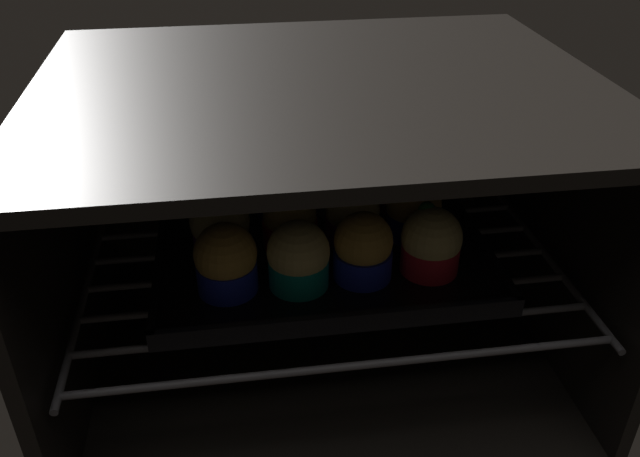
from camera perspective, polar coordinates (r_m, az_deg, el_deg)
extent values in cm
cube|color=black|center=(88.23, 0.06, -10.17)|extent=(59.00, 47.00, 1.50)
cube|color=black|center=(69.71, 0.08, 12.10)|extent=(59.00, 47.00, 1.50)
cube|color=black|center=(97.36, -1.89, 6.71)|extent=(59.00, 1.50, 34.00)
cube|color=black|center=(79.27, -20.97, -1.92)|extent=(1.50, 47.00, 34.00)
cube|color=black|center=(85.92, 19.40, 1.13)|extent=(1.50, 47.00, 34.00)
cylinder|color=#4C494C|center=(64.74, 2.56, -11.83)|extent=(54.00, 0.80, 0.80)
cylinder|color=#4C494C|center=(68.70, 1.73, -8.74)|extent=(54.00, 0.80, 0.80)
cylinder|color=#4C494C|center=(72.85, 1.00, -6.00)|extent=(54.00, 0.80, 0.80)
cylinder|color=#4C494C|center=(77.16, 0.36, -3.56)|extent=(54.00, 0.80, 0.80)
cylinder|color=#4C494C|center=(81.60, -0.21, -1.38)|extent=(54.00, 0.80, 0.80)
cylinder|color=#4C494C|center=(86.16, -0.72, 0.58)|extent=(54.00, 0.80, 0.80)
cylinder|color=#4C494C|center=(90.81, -1.18, 2.33)|extent=(54.00, 0.80, 0.80)
cylinder|color=#4C494C|center=(95.54, -1.59, 3.92)|extent=(54.00, 0.80, 0.80)
cylinder|color=#4C494C|center=(80.70, -19.31, -3.85)|extent=(0.80, 42.00, 0.80)
cylinder|color=#4C494C|center=(86.85, 17.98, -0.87)|extent=(0.80, 42.00, 0.80)
cube|color=black|center=(79.33, 0.00, -1.58)|extent=(38.33, 30.70, 1.20)
cube|color=black|center=(66.79, 1.87, -7.78)|extent=(38.33, 0.80, 1.00)
cube|color=black|center=(91.56, -1.35, 4.09)|extent=(38.33, 0.80, 1.00)
cube|color=black|center=(78.69, -13.66, -1.95)|extent=(0.80, 30.70, 1.00)
cube|color=black|center=(83.12, 12.91, 0.11)|extent=(0.80, 30.70, 1.00)
cylinder|color=#1928B7|center=(71.23, -8.02, -4.10)|extent=(6.51, 6.51, 3.30)
sphere|color=gold|center=(69.60, -8.19, -2.18)|extent=(6.71, 6.71, 6.71)
sphere|color=#1E6023|center=(67.67, -7.50, -1.15)|extent=(1.73, 1.73, 1.73)
cylinder|color=#0C8C84|center=(71.23, -1.85, -3.75)|extent=(6.51, 6.51, 3.30)
sphere|color=#E0CC7A|center=(69.74, -1.89, -2.00)|extent=(6.77, 6.77, 6.77)
cylinder|color=#1928B7|center=(72.65, 3.69, -3.01)|extent=(6.51, 6.51, 3.30)
sphere|color=gold|center=(71.02, 3.77, -1.08)|extent=(6.45, 6.45, 6.45)
cylinder|color=red|center=(74.49, 9.45, -2.46)|extent=(6.51, 6.51, 3.30)
sphere|color=#E0CC7A|center=(73.05, 9.63, -0.74)|extent=(6.75, 6.75, 6.75)
sphere|color=#19511E|center=(72.72, 9.23, 1.58)|extent=(1.93, 1.93, 1.93)
cylinder|color=#7A238C|center=(77.69, -8.53, -0.80)|extent=(6.51, 6.51, 3.30)
sphere|color=#E0CC7A|center=(76.48, -8.67, 0.66)|extent=(6.93, 6.93, 6.93)
cylinder|color=red|center=(77.96, -2.60, -0.31)|extent=(6.51, 6.51, 3.30)
sphere|color=gold|center=(76.72, -2.65, 1.20)|extent=(6.30, 6.30, 6.30)
cylinder|color=#7A238C|center=(78.87, 2.79, 0.09)|extent=(6.51, 6.51, 3.30)
sphere|color=#E0CC7A|center=(77.68, 2.84, 1.55)|extent=(6.43, 6.43, 6.43)
cylinder|color=#1928B7|center=(80.45, 7.98, 0.49)|extent=(6.51, 6.51, 3.30)
sphere|color=gold|center=(79.20, 8.11, 2.03)|extent=(6.63, 6.63, 6.63)
sphere|color=#1E6023|center=(78.05, 9.15, 3.45)|extent=(1.77, 1.77, 1.77)
cylinder|color=#0C8C84|center=(83.96, -8.33, 1.89)|extent=(6.51, 6.51, 3.30)
sphere|color=gold|center=(82.56, -8.48, 3.65)|extent=(6.94, 6.94, 6.94)
sphere|color=#28702D|center=(82.16, -7.99, 5.41)|extent=(2.54, 2.54, 2.54)
cylinder|color=#1928B7|center=(84.13, -3.29, 2.26)|extent=(6.51, 6.51, 3.30)
sphere|color=gold|center=(82.97, -3.34, 3.72)|extent=(6.68, 6.68, 6.68)
cylinder|color=silver|center=(84.94, 1.77, 2.61)|extent=(6.51, 6.51, 3.30)
sphere|color=gold|center=(83.80, 1.80, 4.04)|extent=(6.96, 6.96, 6.96)
cylinder|color=red|center=(86.59, 6.92, 2.98)|extent=(6.51, 6.51, 3.30)
sphere|color=gold|center=(85.29, 7.04, 4.63)|extent=(7.11, 7.11, 7.11)
sphere|color=#19511E|center=(84.91, 7.91, 6.17)|extent=(2.17, 2.17, 2.17)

